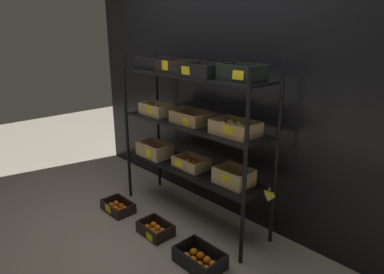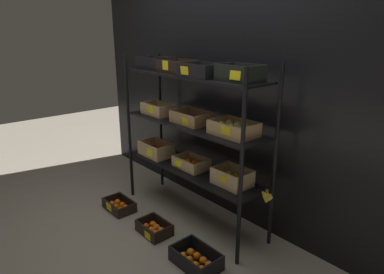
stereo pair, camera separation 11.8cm
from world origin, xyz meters
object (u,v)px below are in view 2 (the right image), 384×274
object	(u,v)px
display_rack	(192,120)
crate_ground_tangerine	(119,206)
crate_ground_left_tangerine	(154,229)
crate_ground_center_tangerine	(196,260)

from	to	relation	value
display_rack	crate_ground_tangerine	xyz separation A→B (m)	(-0.58, -0.47, -0.93)
display_rack	crate_ground_left_tangerine	size ratio (longest dim) A/B	5.42
crate_ground_tangerine	crate_ground_center_tangerine	size ratio (longest dim) A/B	0.88
crate_ground_left_tangerine	display_rack	bearing A→B (deg)	89.23
crate_ground_tangerine	crate_ground_left_tangerine	size ratio (longest dim) A/B	1.09
display_rack	crate_ground_left_tangerine	xyz separation A→B (m)	(-0.01, -0.44, -0.93)
display_rack	crate_ground_tangerine	world-z (taller)	display_rack
crate_ground_tangerine	crate_ground_center_tangerine	bearing A→B (deg)	1.08
crate_ground_center_tangerine	crate_ground_left_tangerine	bearing A→B (deg)	179.36
display_rack	crate_ground_left_tangerine	world-z (taller)	display_rack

